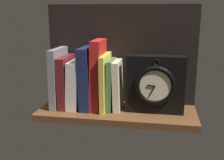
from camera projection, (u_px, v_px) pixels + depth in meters
ground_plane at (117, 113)px, 104.96cm from camera, size 58.64×22.03×2.50cm
back_panel at (121, 55)px, 109.99cm from camera, size 58.64×1.20×38.69cm
book_gray_chess at (59, 77)px, 107.29cm from camera, size 2.89×15.52×22.47cm
book_maroon_dawkins at (67, 81)px, 107.12cm from camera, size 3.29×14.76×19.52cm
book_white_catcher at (77, 84)px, 106.64cm from camera, size 5.04×14.73×18.15cm
book_navy_bierce at (88, 78)px, 105.29cm from camera, size 4.85×14.96×23.24cm
book_red_requiem at (98, 74)px, 104.28cm from camera, size 4.10×13.96×25.98cm
book_yellow_seinlanguage at (106, 82)px, 104.43cm from camera, size 1.89×16.55×20.59cm
book_green_romantic at (111, 84)px, 104.31cm from camera, size 2.18×12.86×18.72cm
book_cream_twain at (117, 85)px, 103.96cm from camera, size 2.99×12.04×18.41cm
framed_clock at (155, 84)px, 100.04cm from camera, size 20.81×7.36×20.81cm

